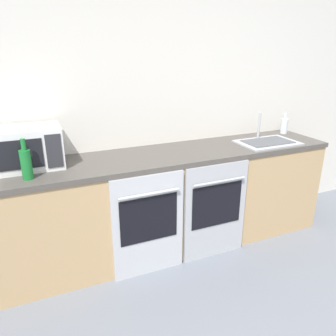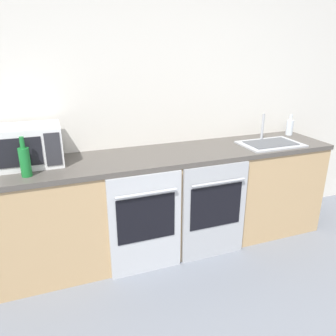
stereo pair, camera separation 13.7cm
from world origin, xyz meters
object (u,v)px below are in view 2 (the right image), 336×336
(microwave, at_px, (27,146))
(sink, at_px, (270,143))
(bottle_green, at_px, (25,161))
(oven_left, at_px, (146,225))
(bottle_clear, at_px, (290,127))
(oven_right, at_px, (215,212))

(microwave, height_order, sink, microwave)
(bottle_green, relative_size, sink, 0.51)
(bottle_green, bearing_deg, oven_left, -11.02)
(bottle_clear, bearing_deg, oven_right, -156.56)
(sink, bearing_deg, oven_right, -161.32)
(bottle_clear, bearing_deg, bottle_green, -172.85)
(microwave, bearing_deg, bottle_clear, 1.67)
(bottle_clear, height_order, sink, sink)
(oven_left, relative_size, oven_right, 1.00)
(oven_left, distance_m, bottle_clear, 1.83)
(oven_left, distance_m, oven_right, 0.60)
(oven_right, height_order, bottle_green, bottle_green)
(oven_left, distance_m, sink, 1.38)
(oven_right, relative_size, bottle_green, 3.03)
(bottle_green, bearing_deg, microwave, 86.34)
(oven_right, distance_m, microwave, 1.57)
(bottle_green, distance_m, bottle_clear, 2.50)
(oven_right, xyz_separation_m, sink, (0.67, 0.23, 0.48))
(oven_right, relative_size, sink, 1.55)
(oven_right, height_order, bottle_clear, bottle_clear)
(microwave, bearing_deg, bottle_green, -93.66)
(oven_right, bearing_deg, bottle_green, 173.66)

